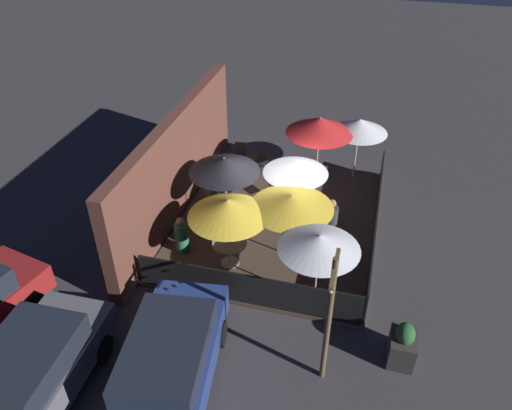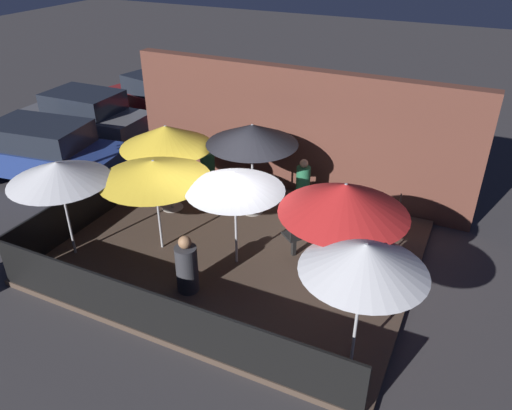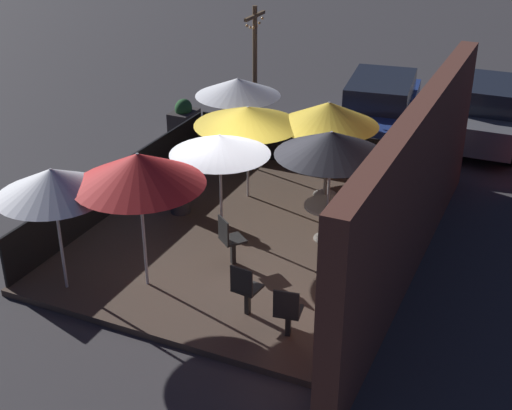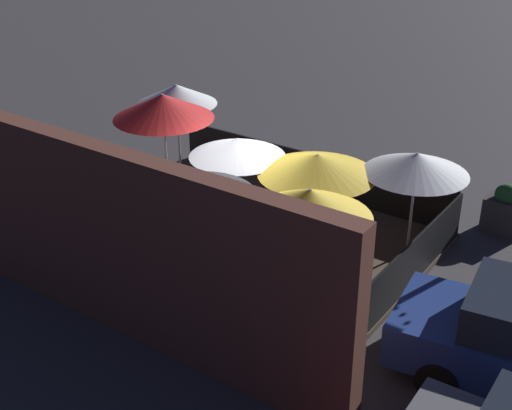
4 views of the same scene
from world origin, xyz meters
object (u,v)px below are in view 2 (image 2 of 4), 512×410
patio_chair_2 (372,228)px  parked_car_1 (86,116)px  patio_umbrella_0 (166,136)px  patio_umbrella_5 (154,170)px  patio_umbrella_4 (235,181)px  dining_table_0 (171,187)px  parked_car_2 (160,97)px  patio_umbrella_1 (252,134)px  patron_0 (303,186)px  patio_chair_1 (296,235)px  patron_2 (208,167)px  patio_umbrella_6 (58,172)px  patio_chair_0 (393,214)px  patio_umbrella_2 (365,258)px  patio_umbrella_3 (345,199)px  patron_1 (187,267)px  parked_car_0 (43,151)px  dining_table_1 (252,190)px

patio_chair_2 → parked_car_1: 9.98m
patio_umbrella_0 → patio_umbrella_5: size_ratio=0.94×
patio_umbrella_0 → patio_umbrella_4: bearing=-27.8°
dining_table_0 → parked_car_2: 6.54m
patio_umbrella_1 → patron_0: (1.00, 0.69, -1.40)m
dining_table_0 → patio_chair_1: size_ratio=0.98×
patio_umbrella_0 → patio_umbrella_1: size_ratio=0.96×
patron_2 → parked_car_2: 5.57m
patio_umbrella_1 → patio_umbrella_6: size_ratio=1.05×
patio_chair_0 → patron_2: patron_2 is taller
patio_umbrella_2 → patio_chair_1: 3.25m
patio_umbrella_3 → patron_1: size_ratio=2.05×
patio_umbrella_2 → patio_chair_0: 4.28m
parked_car_1 → patron_1: bearing=-37.5°
patron_1 → patio_chair_1: bearing=-160.9°
patio_umbrella_6 → parked_car_1: patio_umbrella_6 is taller
patio_umbrella_0 → patron_0: 3.40m
patron_1 → patron_2: (-1.85, 3.92, -0.02)m
parked_car_1 → parked_car_2: (1.00, 2.60, -0.00)m
patio_umbrella_3 → patio_chair_1: (-1.18, 1.01, -1.65)m
patio_umbrella_5 → patron_2: bearing=101.1°
patio_chair_1 → patron_1: 2.35m
patio_umbrella_4 → parked_car_1: size_ratio=0.51×
dining_table_0 → patio_chair_0: bearing=13.1°
patio_umbrella_5 → parked_car_0: 5.20m
patio_umbrella_5 → dining_table_1: size_ratio=2.48×
parked_car_0 → parked_car_1: 2.73m
patron_2 → parked_car_1: (-5.11, 1.16, 0.22)m
patio_umbrella_6 → parked_car_0: patio_umbrella_6 is taller
patio_umbrella_1 → dining_table_0: size_ratio=2.36×
patio_chair_2 → patio_chair_0: bearing=-100.7°
patio_umbrella_5 → patron_1: 2.06m
patio_umbrella_2 → patron_1: size_ratio=1.87×
patio_umbrella_4 → parked_car_0: bearing=168.7°
patio_umbrella_1 → dining_table_0: (-1.84, -0.68, -1.41)m
patio_umbrella_5 → parked_car_1: patio_umbrella_5 is taller
patio_umbrella_1 → patio_chair_2: (2.94, -0.35, -1.46)m
patio_umbrella_2 → parked_car_0: (-9.40, 2.84, -1.27)m
dining_table_1 → patron_2: size_ratio=0.80×
patron_0 → patio_chair_2: bearing=116.8°
patio_umbrella_4 → patio_umbrella_5: (-1.69, -0.22, -0.02)m
patio_chair_2 → patron_0: 2.19m
patio_umbrella_2 → parked_car_1: size_ratio=0.55×
patron_0 → patron_2: 2.68m
patio_umbrella_1 → patron_1: (0.18, -3.14, -1.46)m
patio_umbrella_5 → patio_chair_0: bearing=31.9°
patio_chair_2 → patron_1: (-2.76, -2.80, -0.00)m
patio_umbrella_4 → patio_umbrella_5: size_ratio=0.91×
patio_umbrella_6 → patron_2: patio_umbrella_6 is taller
patron_1 → parked_car_2: bearing=-85.5°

